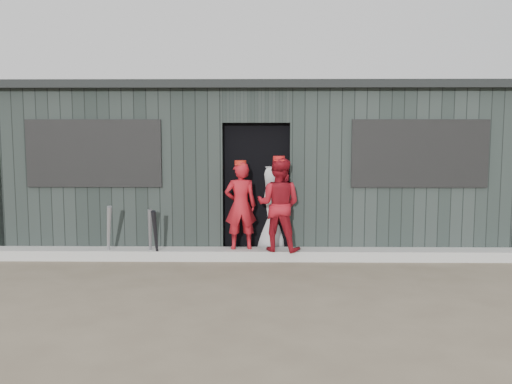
{
  "coord_description": "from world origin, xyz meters",
  "views": [
    {
      "loc": [
        0.12,
        -6.4,
        1.92
      ],
      "look_at": [
        0.0,
        1.8,
        1.0
      ],
      "focal_mm": 40.0,
      "sensor_mm": 36.0,
      "label": 1
    }
  ],
  "objects_px": {
    "bat_right": "(156,236)",
    "dugout": "(257,165)",
    "bat_left": "(109,233)",
    "player_red_left": "(241,206)",
    "bat_mid": "(150,235)",
    "player_red_right": "(279,205)",
    "player_grey_back": "(270,209)"
  },
  "relations": [
    {
      "from": "player_red_right",
      "to": "dugout",
      "type": "xyz_separation_m",
      "value": [
        -0.33,
        1.76,
        0.46
      ]
    },
    {
      "from": "bat_right",
      "to": "player_red_right",
      "type": "height_order",
      "value": "player_red_right"
    },
    {
      "from": "bat_right",
      "to": "player_red_right",
      "type": "distance_m",
      "value": 1.82
    },
    {
      "from": "dugout",
      "to": "bat_right",
      "type": "bearing_deg",
      "value": -126.68
    },
    {
      "from": "player_grey_back",
      "to": "player_red_left",
      "type": "bearing_deg",
      "value": 53.53
    },
    {
      "from": "player_grey_back",
      "to": "dugout",
      "type": "relative_size",
      "value": 0.16
    },
    {
      "from": "player_grey_back",
      "to": "dugout",
      "type": "xyz_separation_m",
      "value": [
        -0.21,
        1.23,
        0.6
      ]
    },
    {
      "from": "bat_mid",
      "to": "player_red_right",
      "type": "bearing_deg",
      "value": 0.26
    },
    {
      "from": "player_red_right",
      "to": "dugout",
      "type": "relative_size",
      "value": 0.16
    },
    {
      "from": "bat_left",
      "to": "bat_right",
      "type": "distance_m",
      "value": 0.7
    },
    {
      "from": "bat_right",
      "to": "player_red_left",
      "type": "relative_size",
      "value": 0.62
    },
    {
      "from": "player_red_left",
      "to": "dugout",
      "type": "height_order",
      "value": "dugout"
    },
    {
      "from": "player_grey_back",
      "to": "bat_mid",
      "type": "bearing_deg",
      "value": 27.32
    },
    {
      "from": "dugout",
      "to": "player_red_left",
      "type": "bearing_deg",
      "value": -97.85
    },
    {
      "from": "bat_right",
      "to": "dugout",
      "type": "relative_size",
      "value": 0.1
    },
    {
      "from": "bat_left",
      "to": "bat_right",
      "type": "height_order",
      "value": "bat_left"
    },
    {
      "from": "player_red_right",
      "to": "player_grey_back",
      "type": "xyz_separation_m",
      "value": [
        -0.11,
        0.53,
        -0.14
      ]
    },
    {
      "from": "bat_mid",
      "to": "player_red_left",
      "type": "bearing_deg",
      "value": 5.45
    },
    {
      "from": "bat_mid",
      "to": "dugout",
      "type": "distance_m",
      "value": 2.52
    },
    {
      "from": "player_red_right",
      "to": "bat_right",
      "type": "bearing_deg",
      "value": 21.04
    },
    {
      "from": "player_red_left",
      "to": "player_red_right",
      "type": "distance_m",
      "value": 0.57
    },
    {
      "from": "player_red_right",
      "to": "dugout",
      "type": "bearing_deg",
      "value": -63.57
    },
    {
      "from": "bat_right",
      "to": "player_red_left",
      "type": "bearing_deg",
      "value": 12.89
    },
    {
      "from": "bat_left",
      "to": "bat_right",
      "type": "relative_size",
      "value": 1.08
    },
    {
      "from": "bat_left",
      "to": "player_red_left",
      "type": "distance_m",
      "value": 1.95
    },
    {
      "from": "bat_right",
      "to": "player_red_left",
      "type": "height_order",
      "value": "player_red_left"
    },
    {
      "from": "bat_left",
      "to": "bat_mid",
      "type": "relative_size",
      "value": 1.13
    },
    {
      "from": "bat_mid",
      "to": "player_red_left",
      "type": "distance_m",
      "value": 1.38
    },
    {
      "from": "bat_left",
      "to": "player_grey_back",
      "type": "relative_size",
      "value": 0.63
    },
    {
      "from": "bat_mid",
      "to": "player_grey_back",
      "type": "height_order",
      "value": "player_grey_back"
    },
    {
      "from": "bat_right",
      "to": "player_red_right",
      "type": "xyz_separation_m",
      "value": [
        1.76,
        0.16,
        0.44
      ]
    },
    {
      "from": "bat_mid",
      "to": "bat_right",
      "type": "relative_size",
      "value": 0.96
    }
  ]
}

